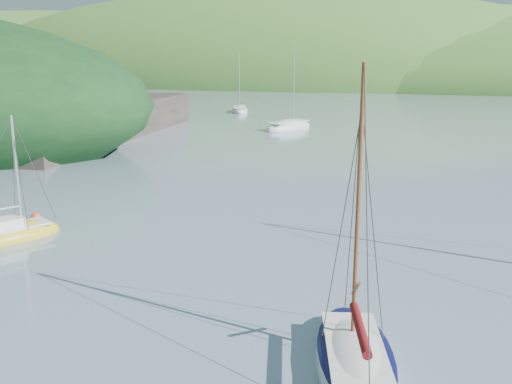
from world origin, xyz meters
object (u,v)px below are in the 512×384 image
(sailboat_yellow, at_px, (10,236))
(distant_sloop_a, at_px, (289,128))
(distant_sloop_c, at_px, (240,111))
(daysailer_white, at_px, (355,362))

(sailboat_yellow, bearing_deg, distant_sloop_a, 115.33)
(sailboat_yellow, height_order, distant_sloop_c, distant_sloop_c)
(daysailer_white, height_order, distant_sloop_c, distant_sloop_c)
(daysailer_white, relative_size, distant_sloop_a, 0.81)
(sailboat_yellow, bearing_deg, distant_sloop_c, 127.55)
(distant_sloop_a, relative_size, distant_sloop_c, 1.09)
(distant_sloop_a, bearing_deg, distant_sloop_c, 146.97)
(distant_sloop_a, height_order, distant_sloop_c, distant_sloop_a)
(sailboat_yellow, xyz_separation_m, distant_sloop_a, (-0.54, 42.51, 0.02))
(sailboat_yellow, xyz_separation_m, distant_sloop_c, (-13.64, 59.30, 0.01))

